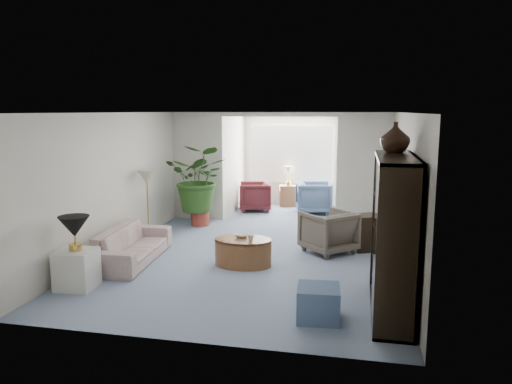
% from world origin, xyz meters
% --- Properties ---
extents(floor, '(6.00, 6.00, 0.00)m').
position_xyz_m(floor, '(0.00, 0.00, 0.00)').
color(floor, '#7F92A8').
rests_on(floor, ground).
extents(sunroom_floor, '(2.60, 2.60, 0.00)m').
position_xyz_m(sunroom_floor, '(0.00, 4.10, 0.00)').
color(sunroom_floor, '#7F92A8').
rests_on(sunroom_floor, ground).
extents(back_pier_left, '(1.20, 0.12, 2.50)m').
position_xyz_m(back_pier_left, '(-1.90, 3.00, 1.25)').
color(back_pier_left, silver).
rests_on(back_pier_left, ground).
extents(back_pier_right, '(1.20, 0.12, 2.50)m').
position_xyz_m(back_pier_right, '(1.90, 3.00, 1.25)').
color(back_pier_right, silver).
rests_on(back_pier_right, ground).
extents(back_header, '(2.60, 0.12, 0.10)m').
position_xyz_m(back_header, '(0.00, 3.00, 2.45)').
color(back_header, silver).
rests_on(back_header, back_pier_left).
extents(window_pane, '(2.20, 0.02, 1.50)m').
position_xyz_m(window_pane, '(0.00, 5.18, 1.40)').
color(window_pane, white).
extents(window_blinds, '(2.20, 0.02, 1.50)m').
position_xyz_m(window_blinds, '(0.00, 5.15, 1.40)').
color(window_blinds, white).
extents(framed_picture, '(0.04, 0.50, 0.40)m').
position_xyz_m(framed_picture, '(2.46, -0.10, 1.70)').
color(framed_picture, '#BFB699').
extents(sofa, '(0.92, 2.03, 0.58)m').
position_xyz_m(sofa, '(-1.94, -0.39, 0.29)').
color(sofa, beige).
rests_on(sofa, ground).
extents(end_table, '(0.55, 0.55, 0.56)m').
position_xyz_m(end_table, '(-2.14, -1.74, 0.28)').
color(end_table, silver).
rests_on(end_table, ground).
extents(table_lamp, '(0.44, 0.44, 0.30)m').
position_xyz_m(table_lamp, '(-2.14, -1.74, 0.91)').
color(table_lamp, black).
rests_on(table_lamp, end_table).
extents(floor_lamp, '(0.36, 0.36, 0.28)m').
position_xyz_m(floor_lamp, '(-2.28, 1.03, 1.25)').
color(floor_lamp, beige).
rests_on(floor_lamp, ground).
extents(coffee_table, '(1.19, 1.19, 0.45)m').
position_xyz_m(coffee_table, '(-0.04, -0.22, 0.23)').
color(coffee_table, brown).
rests_on(coffee_table, ground).
extents(coffee_bowl, '(0.29, 0.29, 0.06)m').
position_xyz_m(coffee_bowl, '(-0.09, -0.12, 0.48)').
color(coffee_bowl, silver).
rests_on(coffee_bowl, coffee_table).
extents(coffee_cup, '(0.12, 0.12, 0.09)m').
position_xyz_m(coffee_cup, '(0.11, -0.32, 0.50)').
color(coffee_cup, beige).
rests_on(coffee_cup, coffee_table).
extents(wingback_chair, '(1.16, 1.16, 0.76)m').
position_xyz_m(wingback_chair, '(1.28, 0.85, 0.38)').
color(wingback_chair, '#675E51').
rests_on(wingback_chair, ground).
extents(side_table_dark, '(0.68, 0.62, 0.66)m').
position_xyz_m(side_table_dark, '(1.98, 1.15, 0.33)').
color(side_table_dark, black).
rests_on(side_table_dark, ground).
extents(entertainment_cabinet, '(0.48, 1.79, 1.99)m').
position_xyz_m(entertainment_cabinet, '(2.23, -1.67, 1.00)').
color(entertainment_cabinet, black).
rests_on(entertainment_cabinet, ground).
extents(cabinet_urn, '(0.38, 0.38, 0.40)m').
position_xyz_m(cabinet_urn, '(2.23, -1.17, 2.19)').
color(cabinet_urn, black).
rests_on(cabinet_urn, entertainment_cabinet).
extents(ottoman, '(0.55, 0.55, 0.41)m').
position_xyz_m(ottoman, '(1.35, -2.09, 0.21)').
color(ottoman, slate).
rests_on(ottoman, ground).
extents(plant_pot, '(0.40, 0.40, 0.32)m').
position_xyz_m(plant_pot, '(-1.66, 2.37, 0.16)').
color(plant_pot, maroon).
rests_on(plant_pot, ground).
extents(house_plant, '(1.34, 1.16, 1.48)m').
position_xyz_m(house_plant, '(-1.66, 2.37, 1.06)').
color(house_plant, '#29511C').
rests_on(house_plant, plant_pot).
extents(sunroom_chair_blue, '(1.00, 0.99, 0.78)m').
position_xyz_m(sunroom_chair_blue, '(0.70, 4.24, 0.39)').
color(sunroom_chair_blue, slate).
rests_on(sunroom_chair_blue, ground).
extents(sunroom_chair_maroon, '(0.94, 0.92, 0.73)m').
position_xyz_m(sunroom_chair_maroon, '(-0.80, 4.24, 0.36)').
color(sunroom_chair_maroon, '#511B21').
rests_on(sunroom_chair_maroon, ground).
extents(sunroom_table, '(0.52, 0.45, 0.56)m').
position_xyz_m(sunroom_table, '(-0.05, 4.99, 0.28)').
color(sunroom_table, brown).
rests_on(sunroom_table, ground).
extents(shelf_clutter, '(0.30, 1.07, 1.06)m').
position_xyz_m(shelf_clutter, '(2.18, -1.67, 1.20)').
color(shelf_clutter, '#54504E').
rests_on(shelf_clutter, entertainment_cabinet).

